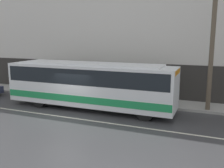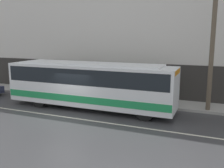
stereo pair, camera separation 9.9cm
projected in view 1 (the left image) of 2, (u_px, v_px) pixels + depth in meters
The scene contains 7 objects.
ground_plane at pixel (64, 117), 15.17m from camera, with size 60.00×60.00×0.00m, color #38383A.
sidewalk at pixel (100, 97), 19.87m from camera, with size 60.00×2.38×0.17m.
building_facade at pixel (106, 18), 19.94m from camera, with size 60.00×0.35×13.09m.
lane_stripe at pixel (64, 117), 15.16m from camera, with size 54.00×0.14×0.01m.
transit_bus at pixel (89, 83), 16.72m from camera, with size 11.53×2.53×3.11m.
utility_pole_near at pixel (212, 45), 15.40m from camera, with size 0.29×0.29×8.22m.
pedestrian_waiting at pixel (113, 85), 19.94m from camera, with size 0.36×0.36×1.79m.
Camera 1 is at (8.22, -12.35, 4.74)m, focal length 40.00 mm.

